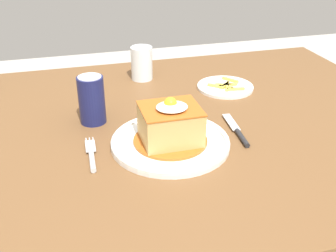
% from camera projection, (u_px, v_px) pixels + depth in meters
% --- Properties ---
extents(dining_table, '(1.31, 0.98, 0.76)m').
position_uv_depth(dining_table, '(181.00, 155.00, 1.10)').
color(dining_table, brown).
rests_on(dining_table, ground_plane).
extents(main_plate, '(0.27, 0.27, 0.02)m').
position_uv_depth(main_plate, '(170.00, 142.00, 0.95)').
color(main_plate, white).
rests_on(main_plate, dining_table).
extents(sandwich_meal, '(0.17, 0.17, 0.11)m').
position_uv_depth(sandwich_meal, '(170.00, 125.00, 0.92)').
color(sandwich_meal, '#B75B1E').
rests_on(sandwich_meal, main_plate).
extents(fork, '(0.02, 0.14, 0.01)m').
position_uv_depth(fork, '(92.00, 156.00, 0.90)').
color(fork, silver).
rests_on(fork, dining_table).
extents(knife, '(0.03, 0.17, 0.01)m').
position_uv_depth(knife, '(239.00, 133.00, 0.99)').
color(knife, '#262628').
rests_on(knife, dining_table).
extents(soda_can, '(0.07, 0.07, 0.12)m').
position_uv_depth(soda_can, '(92.00, 100.00, 1.03)').
color(soda_can, '#191E51').
rests_on(soda_can, dining_table).
extents(drinking_glass, '(0.07, 0.07, 0.10)m').
position_uv_depth(drinking_glass, '(142.00, 65.00, 1.30)').
color(drinking_glass, silver).
rests_on(drinking_glass, dining_table).
extents(side_plate_fries, '(0.17, 0.17, 0.02)m').
position_uv_depth(side_plate_fries, '(225.00, 87.00, 1.25)').
color(side_plate_fries, white).
rests_on(side_plate_fries, dining_table).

